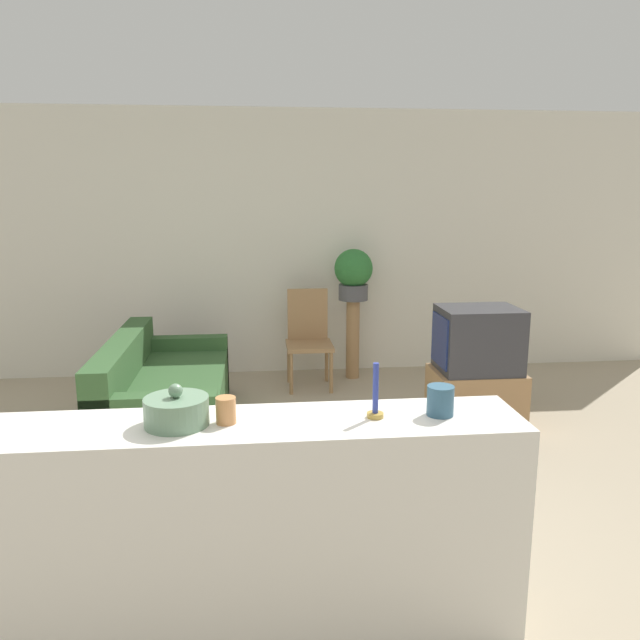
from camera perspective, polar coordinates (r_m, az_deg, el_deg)
ground_plane at (r=3.58m, az=-5.82°, el=-20.25°), size 14.00×14.00×0.00m
wall_back at (r=6.49m, az=-6.22°, el=6.90°), size 9.00×0.06×2.70m
couch at (r=5.20m, az=-14.11°, el=-6.75°), size 0.89×1.84×0.74m
tv_stand at (r=5.26m, az=14.00°, el=-6.95°), size 0.70×0.52×0.47m
television at (r=5.13m, az=14.21°, el=-1.73°), size 0.63×0.49×0.51m
wooden_chair at (r=6.09m, az=-1.05°, el=-1.36°), size 0.44×0.44×0.95m
plant_stand at (r=6.37m, az=3.01°, el=-1.75°), size 0.13×0.13×0.81m
potted_plant at (r=6.24m, az=3.08°, el=4.33°), size 0.38×0.38×0.51m
foreground_counter at (r=2.79m, az=-5.98°, el=-18.63°), size 2.24×0.44×0.97m
decorative_bowl at (r=2.58m, az=-12.98°, el=-8.09°), size 0.26×0.26×0.17m
candle_jar at (r=2.56m, az=-8.60°, el=-8.16°), size 0.08×0.08×0.11m
candlestick at (r=2.60m, az=5.09°, el=-7.31°), size 0.07×0.07×0.23m
coffee_tin at (r=2.66m, az=10.94°, el=-7.25°), size 0.11×0.11×0.13m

